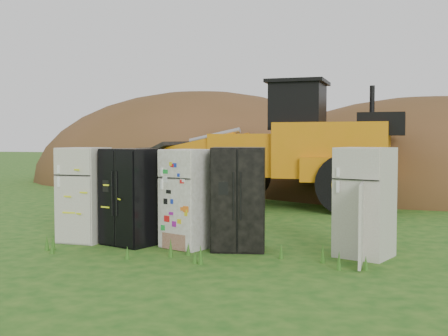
# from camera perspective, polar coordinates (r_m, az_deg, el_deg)

# --- Properties ---
(ground) EXTENTS (120.00, 120.00, 0.00)m
(ground) POSITION_cam_1_polar(r_m,az_deg,el_deg) (9.59, -0.59, -8.21)
(ground) COLOR #1A4F15
(ground) RESTS_ON ground
(fridge_leftmost) EXTENTS (0.78, 0.75, 1.70)m
(fridge_leftmost) POSITION_cam_1_polar(r_m,az_deg,el_deg) (10.48, -14.03, -2.64)
(fridge_leftmost) COLOR beige
(fridge_leftmost) RESTS_ON ground
(fridge_black_side) EXTENTS (1.07, 0.96, 1.69)m
(fridge_black_side) POSITION_cam_1_polar(r_m,az_deg,el_deg) (9.99, -9.47, -2.89)
(fridge_black_side) COLOR black
(fridge_black_side) RESTS_ON ground
(fridge_sticker) EXTENTS (0.96, 0.92, 1.68)m
(fridge_sticker) POSITION_cam_1_polar(r_m,az_deg,el_deg) (9.64, -3.65, -3.10)
(fridge_sticker) COLOR white
(fridge_sticker) RESTS_ON ground
(fridge_dark_mid) EXTENTS (0.99, 0.86, 1.72)m
(fridge_dark_mid) POSITION_cam_1_polar(r_m,az_deg,el_deg) (9.39, 1.49, -3.14)
(fridge_dark_mid) COLOR black
(fridge_dark_mid) RESTS_ON ground
(fridge_open_door) EXTENTS (0.99, 0.96, 1.73)m
(fridge_open_door) POSITION_cam_1_polar(r_m,az_deg,el_deg) (9.11, 14.09, -3.40)
(fridge_open_door) COLOR beige
(fridge_open_door) RESTS_ON ground
(wheel_loader) EXTENTS (7.22, 3.22, 3.43)m
(wheel_loader) POSITION_cam_1_polar(r_m,az_deg,el_deg) (15.58, 4.38, 2.45)
(wheel_loader) COLOR orange
(wheel_loader) RESTS_ON ground
(dirt_mound_right) EXTENTS (13.96, 10.24, 6.61)m
(dirt_mound_right) POSITION_cam_1_polar(r_m,az_deg,el_deg) (20.57, 20.30, -2.38)
(dirt_mound_right) COLOR #4C3418
(dirt_mound_right) RESTS_ON ground
(dirt_mound_left) EXTENTS (15.03, 11.27, 7.88)m
(dirt_mound_left) POSITION_cam_1_polar(r_m,az_deg,el_deg) (24.95, -2.59, -1.29)
(dirt_mound_left) COLOR #4C3418
(dirt_mound_left) RESTS_ON ground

